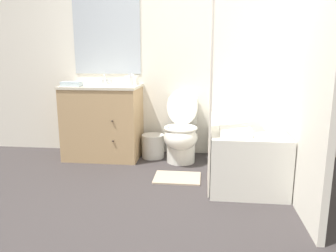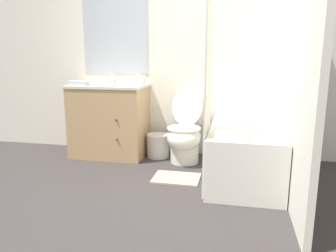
{
  "view_description": "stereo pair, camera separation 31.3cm",
  "coord_description": "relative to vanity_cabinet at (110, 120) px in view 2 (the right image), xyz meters",
  "views": [
    {
      "loc": [
        0.46,
        -2.53,
        1.24
      ],
      "look_at": [
        0.09,
        0.69,
        0.53
      ],
      "focal_mm": 35.0,
      "sensor_mm": 36.0,
      "label": 1
    },
    {
      "loc": [
        0.77,
        -2.48,
        1.24
      ],
      "look_at": [
        0.09,
        0.69,
        0.53
      ],
      "focal_mm": 35.0,
      "sensor_mm": 36.0,
      "label": 2
    }
  ],
  "objects": [
    {
      "name": "ground_plane",
      "position": [
        0.76,
        -1.25,
        -0.45
      ],
      "size": [
        14.0,
        14.0,
        0.0
      ],
      "primitive_type": "plane",
      "color": "#383333"
    },
    {
      "name": "wall_back",
      "position": [
        0.76,
        0.31,
        0.8
      ],
      "size": [
        8.0,
        0.06,
        2.5
      ],
      "color": "white",
      "rests_on": "ground_plane"
    },
    {
      "name": "wall_right",
      "position": [
        2.01,
        -0.48,
        0.8
      ],
      "size": [
        0.05,
        2.53,
        2.5
      ],
      "color": "white",
      "rests_on": "ground_plane"
    },
    {
      "name": "vanity_cabinet",
      "position": [
        0.0,
        0.0,
        0.0
      ],
      "size": [
        0.9,
        0.6,
        0.88
      ],
      "color": "tan",
      "rests_on": "ground_plane"
    },
    {
      "name": "sink_faucet",
      "position": [
        -0.0,
        0.19,
        0.47
      ],
      "size": [
        0.14,
        0.12,
        0.12
      ],
      "color": "silver",
      "rests_on": "vanity_cabinet"
    },
    {
      "name": "toilet",
      "position": [
        0.96,
        -0.07,
        -0.12
      ],
      "size": [
        0.39,
        0.64,
        0.84
      ],
      "color": "silver",
      "rests_on": "ground_plane"
    },
    {
      "name": "bathtub",
      "position": [
        1.63,
        -0.42,
        -0.18
      ],
      "size": [
        0.68,
        1.41,
        0.54
      ],
      "color": "silver",
      "rests_on": "ground_plane"
    },
    {
      "name": "shower_curtain",
      "position": [
        1.27,
        -0.83,
        0.48
      ],
      "size": [
        0.01,
        0.5,
        1.86
      ],
      "color": "silver",
      "rests_on": "ground_plane"
    },
    {
      "name": "wastebasket",
      "position": [
        0.6,
        0.05,
        -0.31
      ],
      "size": [
        0.27,
        0.27,
        0.28
      ],
      "color": "silver",
      "rests_on": "ground_plane"
    },
    {
      "name": "tissue_box",
      "position": [
        0.32,
        0.16,
        0.48
      ],
      "size": [
        0.15,
        0.15,
        0.13
      ],
      "color": "white",
      "rests_on": "vanity_cabinet"
    },
    {
      "name": "soap_dispenser",
      "position": [
        0.35,
        -0.02,
        0.49
      ],
      "size": [
        0.07,
        0.07,
        0.14
      ],
      "color": "silver",
      "rests_on": "vanity_cabinet"
    },
    {
      "name": "hand_towel_folded",
      "position": [
        -0.3,
        -0.17,
        0.46
      ],
      "size": [
        0.22,
        0.13,
        0.05
      ],
      "color": "silver",
      "rests_on": "vanity_cabinet"
    },
    {
      "name": "bath_towel_folded",
      "position": [
        1.5,
        -0.92,
        0.12
      ],
      "size": [
        0.28,
        0.21,
        0.06
      ],
      "color": "white",
      "rests_on": "bathtub"
    },
    {
      "name": "bath_mat",
      "position": [
        0.96,
        -0.64,
        -0.44
      ],
      "size": [
        0.47,
        0.35,
        0.02
      ],
      "color": "tan",
      "rests_on": "ground_plane"
    }
  ]
}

